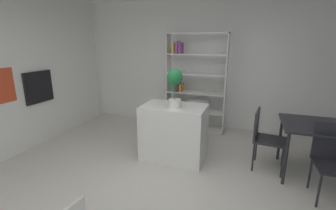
% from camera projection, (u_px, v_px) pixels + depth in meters
% --- Properties ---
extents(ground_plane, '(9.45, 9.45, 0.00)m').
position_uv_depth(ground_plane, '(164.00, 191.00, 3.09)').
color(ground_plane, beige).
extents(back_partition, '(6.87, 0.06, 2.82)m').
position_uv_depth(back_partition, '(207.00, 65.00, 5.22)').
color(back_partition, white).
rests_on(back_partition, ground_plane).
extents(built_in_oven, '(0.06, 0.59, 0.58)m').
position_uv_depth(built_in_oven, '(39.00, 87.00, 4.32)').
color(built_in_oven, black).
rests_on(built_in_oven, ground_plane).
extents(kitchen_island, '(1.02, 0.66, 0.91)m').
position_uv_depth(kitchen_island, '(174.00, 132.00, 3.87)').
color(kitchen_island, white).
rests_on(kitchen_island, ground_plane).
extents(potted_plant_on_island, '(0.24, 0.24, 0.60)m').
position_uv_depth(potted_plant_on_island, '(175.00, 84.00, 3.57)').
color(potted_plant_on_island, white).
rests_on(potted_plant_on_island, kitchen_island).
extents(open_bookshelf, '(1.28, 0.31, 2.09)m').
position_uv_depth(open_bookshelf, '(193.00, 87.00, 5.06)').
color(open_bookshelf, white).
rests_on(open_bookshelf, ground_plane).
extents(dining_table, '(1.13, 0.87, 0.79)m').
position_uv_depth(dining_table, '(326.00, 131.00, 3.24)').
color(dining_table, '#232328').
rests_on(dining_table, ground_plane).
extents(dining_chair_island_side, '(0.51, 0.49, 0.92)m').
position_uv_depth(dining_chair_island_side, '(264.00, 134.00, 3.55)').
color(dining_chair_island_side, '#232328').
rests_on(dining_chair_island_side, ground_plane).
extents(dining_chair_near, '(0.45, 0.47, 0.94)m').
position_uv_depth(dining_chair_near, '(333.00, 156.00, 2.87)').
color(dining_chair_near, '#232328').
rests_on(dining_chair_near, ground_plane).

